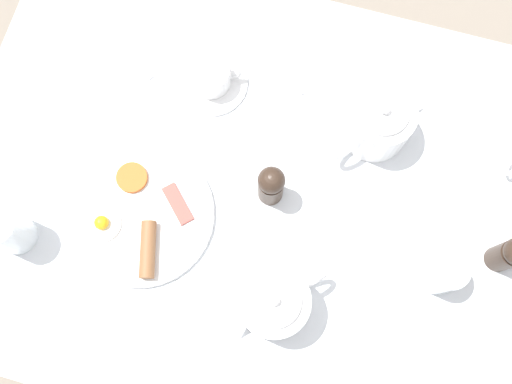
{
  "coord_description": "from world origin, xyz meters",
  "views": [
    {
      "loc": [
        0.27,
        0.07,
        1.83
      ],
      "look_at": [
        0.0,
        0.0,
        0.73
      ],
      "focal_mm": 42.0,
      "sensor_mm": 36.0,
      "label": 1
    }
  ],
  "objects_px": {
    "teacup_with_saucer_left": "(211,77)",
    "salt_grinder": "(510,255)",
    "breakfast_plate": "(140,216)",
    "pepper_grinder": "(271,185)",
    "fork_by_plate": "(126,45)",
    "water_glass_short": "(442,272)",
    "spoon_for_tea": "(293,59)",
    "water_glass_tall": "(7,230)",
    "teapot_near": "(274,303)",
    "teapot_far": "(378,123)"
  },
  "relations": [
    {
      "from": "teacup_with_saucer_left",
      "to": "salt_grinder",
      "type": "xyz_separation_m",
      "value": [
        0.2,
        0.62,
        0.04
      ]
    },
    {
      "from": "breakfast_plate",
      "to": "teacup_with_saucer_left",
      "type": "xyz_separation_m",
      "value": [
        -0.3,
        0.05,
        0.02
      ]
    },
    {
      "from": "teacup_with_saucer_left",
      "to": "pepper_grinder",
      "type": "distance_m",
      "value": 0.26
    },
    {
      "from": "teacup_with_saucer_left",
      "to": "fork_by_plate",
      "type": "xyz_separation_m",
      "value": [
        -0.03,
        -0.19,
        -0.02
      ]
    },
    {
      "from": "water_glass_short",
      "to": "teacup_with_saucer_left",
      "type": "bearing_deg",
      "value": -117.06
    },
    {
      "from": "salt_grinder",
      "to": "fork_by_plate",
      "type": "xyz_separation_m",
      "value": [
        -0.23,
        -0.81,
        -0.06
      ]
    },
    {
      "from": "spoon_for_tea",
      "to": "pepper_grinder",
      "type": "bearing_deg",
      "value": 5.84
    },
    {
      "from": "water_glass_tall",
      "to": "spoon_for_tea",
      "type": "bearing_deg",
      "value": 140.37
    },
    {
      "from": "teapot_near",
      "to": "salt_grinder",
      "type": "relative_size",
      "value": 1.37
    },
    {
      "from": "pepper_grinder",
      "to": "fork_by_plate",
      "type": "xyz_separation_m",
      "value": [
        -0.22,
        -0.37,
        -0.06
      ]
    },
    {
      "from": "breakfast_plate",
      "to": "fork_by_plate",
      "type": "height_order",
      "value": "breakfast_plate"
    },
    {
      "from": "spoon_for_tea",
      "to": "breakfast_plate",
      "type": "bearing_deg",
      "value": -26.37
    },
    {
      "from": "water_glass_short",
      "to": "water_glass_tall",
      "type": "bearing_deg",
      "value": -79.91
    },
    {
      "from": "teapot_near",
      "to": "water_glass_short",
      "type": "bearing_deg",
      "value": 161.75
    },
    {
      "from": "teapot_near",
      "to": "water_glass_short",
      "type": "relative_size",
      "value": 1.69
    },
    {
      "from": "water_glass_tall",
      "to": "water_glass_short",
      "type": "distance_m",
      "value": 0.79
    },
    {
      "from": "teapot_far",
      "to": "teapot_near",
      "type": "bearing_deg",
      "value": -160.06
    },
    {
      "from": "teapot_near",
      "to": "salt_grinder",
      "type": "xyz_separation_m",
      "value": [
        -0.19,
        0.38,
        0.01
      ]
    },
    {
      "from": "breakfast_plate",
      "to": "teapot_far",
      "type": "xyz_separation_m",
      "value": [
        -0.29,
        0.39,
        0.05
      ]
    },
    {
      "from": "water_glass_short",
      "to": "salt_grinder",
      "type": "xyz_separation_m",
      "value": [
        -0.06,
        0.11,
        0.01
      ]
    },
    {
      "from": "water_glass_short",
      "to": "spoon_for_tea",
      "type": "bearing_deg",
      "value": -134.19
    },
    {
      "from": "teapot_far",
      "to": "water_glass_tall",
      "type": "distance_m",
      "value": 0.71
    },
    {
      "from": "teacup_with_saucer_left",
      "to": "fork_by_plate",
      "type": "relative_size",
      "value": 0.96
    },
    {
      "from": "pepper_grinder",
      "to": "spoon_for_tea",
      "type": "distance_m",
      "value": 0.29
    },
    {
      "from": "teapot_far",
      "to": "salt_grinder",
      "type": "distance_m",
      "value": 0.34
    },
    {
      "from": "teapot_far",
      "to": "water_glass_short",
      "type": "bearing_deg",
      "value": -109.48
    },
    {
      "from": "fork_by_plate",
      "to": "teacup_with_saucer_left",
      "type": "bearing_deg",
      "value": 80.62
    },
    {
      "from": "water_glass_tall",
      "to": "salt_grinder",
      "type": "relative_size",
      "value": 0.97
    },
    {
      "from": "pepper_grinder",
      "to": "salt_grinder",
      "type": "relative_size",
      "value": 1.0
    },
    {
      "from": "teapot_far",
      "to": "spoon_for_tea",
      "type": "bearing_deg",
      "value": 95.01
    },
    {
      "from": "teapot_far",
      "to": "fork_by_plate",
      "type": "distance_m",
      "value": 0.54
    },
    {
      "from": "breakfast_plate",
      "to": "salt_grinder",
      "type": "distance_m",
      "value": 0.68
    },
    {
      "from": "pepper_grinder",
      "to": "spoon_for_tea",
      "type": "xyz_separation_m",
      "value": [
        -0.29,
        -0.03,
        -0.06
      ]
    },
    {
      "from": "pepper_grinder",
      "to": "fork_by_plate",
      "type": "distance_m",
      "value": 0.44
    },
    {
      "from": "water_glass_tall",
      "to": "pepper_grinder",
      "type": "distance_m",
      "value": 0.48
    },
    {
      "from": "salt_grinder",
      "to": "teapot_far",
      "type": "bearing_deg",
      "value": -123.26
    },
    {
      "from": "breakfast_plate",
      "to": "water_glass_short",
      "type": "distance_m",
      "value": 0.57
    },
    {
      "from": "breakfast_plate",
      "to": "teapot_near",
      "type": "relative_size",
      "value": 1.68
    },
    {
      "from": "teapot_near",
      "to": "teacup_with_saucer_left",
      "type": "height_order",
      "value": "teapot_near"
    },
    {
      "from": "salt_grinder",
      "to": "breakfast_plate",
      "type": "bearing_deg",
      "value": -81.37
    },
    {
      "from": "water_glass_short",
      "to": "salt_grinder",
      "type": "bearing_deg",
      "value": 119.35
    },
    {
      "from": "water_glass_short",
      "to": "pepper_grinder",
      "type": "relative_size",
      "value": 0.81
    },
    {
      "from": "water_glass_short",
      "to": "salt_grinder",
      "type": "height_order",
      "value": "salt_grinder"
    },
    {
      "from": "spoon_for_tea",
      "to": "teacup_with_saucer_left",
      "type": "bearing_deg",
      "value": -57.08
    },
    {
      "from": "breakfast_plate",
      "to": "salt_grinder",
      "type": "height_order",
      "value": "salt_grinder"
    },
    {
      "from": "water_glass_tall",
      "to": "spoon_for_tea",
      "type": "distance_m",
      "value": 0.64
    },
    {
      "from": "breakfast_plate",
      "to": "salt_grinder",
      "type": "xyz_separation_m",
      "value": [
        -0.1,
        0.67,
        0.05
      ]
    },
    {
      "from": "teacup_with_saucer_left",
      "to": "pepper_grinder",
      "type": "xyz_separation_m",
      "value": [
        0.19,
        0.17,
        0.04
      ]
    },
    {
      "from": "teapot_near",
      "to": "water_glass_tall",
      "type": "bearing_deg",
      "value": -43.44
    },
    {
      "from": "water_glass_tall",
      "to": "fork_by_plate",
      "type": "relative_size",
      "value": 0.76
    }
  ]
}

